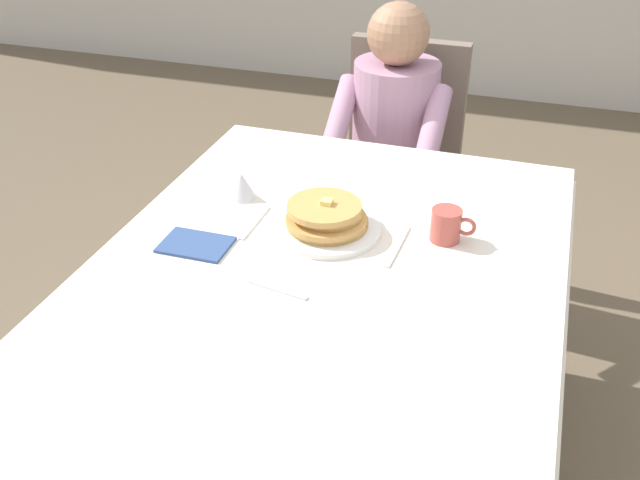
{
  "coord_description": "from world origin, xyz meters",
  "views": [
    {
      "loc": [
        0.44,
        -1.36,
        1.7
      ],
      "look_at": [
        -0.02,
        0.05,
        0.79
      ],
      "focal_mm": 41.16,
      "sensor_mm": 36.0,
      "label": 1
    }
  ],
  "objects_px": {
    "chair_diner": "(399,151)",
    "fork_left_of_plate": "(255,222)",
    "dining_table_main": "(322,302)",
    "spoon_near_edge": "(278,290)",
    "syrup_pitcher": "(242,186)",
    "diner_person": "(392,133)",
    "breakfast_stack": "(327,216)",
    "plate_breakfast": "(327,228)",
    "knife_right_of_plate": "(398,246)",
    "cup_coffee": "(447,225)"
  },
  "relations": [
    {
      "from": "chair_diner",
      "to": "fork_left_of_plate",
      "type": "xyz_separation_m",
      "value": [
        -0.17,
        -1.01,
        0.21
      ]
    },
    {
      "from": "chair_diner",
      "to": "dining_table_main",
      "type": "bearing_deg",
      "value": 93.24
    },
    {
      "from": "spoon_near_edge",
      "to": "fork_left_of_plate",
      "type": "bearing_deg",
      "value": 131.84
    },
    {
      "from": "dining_table_main",
      "to": "fork_left_of_plate",
      "type": "xyz_separation_m",
      "value": [
        -0.23,
        0.16,
        0.09
      ]
    },
    {
      "from": "chair_diner",
      "to": "syrup_pitcher",
      "type": "xyz_separation_m",
      "value": [
        -0.26,
        -0.89,
        0.25
      ]
    },
    {
      "from": "diner_person",
      "to": "breakfast_stack",
      "type": "relative_size",
      "value": 5.12
    },
    {
      "from": "plate_breakfast",
      "to": "fork_left_of_plate",
      "type": "relative_size",
      "value": 1.56
    },
    {
      "from": "plate_breakfast",
      "to": "knife_right_of_plate",
      "type": "bearing_deg",
      "value": -6.01
    },
    {
      "from": "dining_table_main",
      "to": "chair_diner",
      "type": "relative_size",
      "value": 1.64
    },
    {
      "from": "dining_table_main",
      "to": "chair_diner",
      "type": "distance_m",
      "value": 1.18
    },
    {
      "from": "cup_coffee",
      "to": "fork_left_of_plate",
      "type": "distance_m",
      "value": 0.49
    },
    {
      "from": "plate_breakfast",
      "to": "diner_person",
      "type": "bearing_deg",
      "value": 91.48
    },
    {
      "from": "diner_person",
      "to": "spoon_near_edge",
      "type": "xyz_separation_m",
      "value": [
        -0.0,
        -1.12,
        0.07
      ]
    },
    {
      "from": "breakfast_stack",
      "to": "cup_coffee",
      "type": "distance_m",
      "value": 0.3
    },
    {
      "from": "plate_breakfast",
      "to": "knife_right_of_plate",
      "type": "distance_m",
      "value": 0.19
    },
    {
      "from": "plate_breakfast",
      "to": "cup_coffee",
      "type": "xyz_separation_m",
      "value": [
        0.3,
        0.05,
        0.03
      ]
    },
    {
      "from": "chair_diner",
      "to": "diner_person",
      "type": "xyz_separation_m",
      "value": [
        -0.0,
        -0.16,
        0.14
      ]
    },
    {
      "from": "dining_table_main",
      "to": "cup_coffee",
      "type": "height_order",
      "value": "cup_coffee"
    },
    {
      "from": "breakfast_stack",
      "to": "chair_diner",
      "type": "bearing_deg",
      "value": 91.22
    },
    {
      "from": "chair_diner",
      "to": "syrup_pitcher",
      "type": "bearing_deg",
      "value": 74.02
    },
    {
      "from": "breakfast_stack",
      "to": "diner_person",
      "type": "bearing_deg",
      "value": 91.45
    },
    {
      "from": "plate_breakfast",
      "to": "fork_left_of_plate",
      "type": "xyz_separation_m",
      "value": [
        -0.19,
        -0.02,
        -0.01
      ]
    },
    {
      "from": "plate_breakfast",
      "to": "spoon_near_edge",
      "type": "bearing_deg",
      "value": -95.19
    },
    {
      "from": "diner_person",
      "to": "fork_left_of_plate",
      "type": "height_order",
      "value": "diner_person"
    },
    {
      "from": "fork_left_of_plate",
      "to": "cup_coffee",
      "type": "bearing_deg",
      "value": -81.01
    },
    {
      "from": "dining_table_main",
      "to": "spoon_near_edge",
      "type": "distance_m",
      "value": 0.16
    },
    {
      "from": "cup_coffee",
      "to": "knife_right_of_plate",
      "type": "xyz_separation_m",
      "value": [
        -0.11,
        -0.07,
        -0.04
      ]
    },
    {
      "from": "knife_right_of_plate",
      "to": "fork_left_of_plate",
      "type": "bearing_deg",
      "value": 92.43
    },
    {
      "from": "breakfast_stack",
      "to": "spoon_near_edge",
      "type": "relative_size",
      "value": 1.46
    },
    {
      "from": "dining_table_main",
      "to": "cup_coffee",
      "type": "relative_size",
      "value": 13.49
    },
    {
      "from": "diner_person",
      "to": "knife_right_of_plate",
      "type": "xyz_separation_m",
      "value": [
        0.21,
        -0.86,
        0.07
      ]
    },
    {
      "from": "cup_coffee",
      "to": "spoon_near_edge",
      "type": "distance_m",
      "value": 0.47
    },
    {
      "from": "cup_coffee",
      "to": "plate_breakfast",
      "type": "bearing_deg",
      "value": -170.19
    },
    {
      "from": "cup_coffee",
      "to": "knife_right_of_plate",
      "type": "bearing_deg",
      "value": -146.19
    },
    {
      "from": "chair_diner",
      "to": "spoon_near_edge",
      "type": "distance_m",
      "value": 1.29
    },
    {
      "from": "diner_person",
      "to": "spoon_near_edge",
      "type": "distance_m",
      "value": 1.12
    },
    {
      "from": "breakfast_stack",
      "to": "cup_coffee",
      "type": "bearing_deg",
      "value": 10.02
    },
    {
      "from": "diner_person",
      "to": "syrup_pitcher",
      "type": "xyz_separation_m",
      "value": [
        -0.26,
        -0.74,
        0.11
      ]
    },
    {
      "from": "syrup_pitcher",
      "to": "diner_person",
      "type": "bearing_deg",
      "value": 70.86
    },
    {
      "from": "chair_diner",
      "to": "fork_left_of_plate",
      "type": "bearing_deg",
      "value": 80.55
    },
    {
      "from": "cup_coffee",
      "to": "breakfast_stack",
      "type": "bearing_deg",
      "value": -169.98
    },
    {
      "from": "knife_right_of_plate",
      "to": "diner_person",
      "type": "bearing_deg",
      "value": 16.33
    },
    {
      "from": "dining_table_main",
      "to": "fork_left_of_plate",
      "type": "relative_size",
      "value": 8.47
    },
    {
      "from": "chair_diner",
      "to": "fork_left_of_plate",
      "type": "distance_m",
      "value": 1.05
    },
    {
      "from": "knife_right_of_plate",
      "to": "chair_diner",
      "type": "bearing_deg",
      "value": 14.25
    },
    {
      "from": "diner_person",
      "to": "knife_right_of_plate",
      "type": "bearing_deg",
      "value": 103.89
    },
    {
      "from": "dining_table_main",
      "to": "cup_coffee",
      "type": "distance_m",
      "value": 0.37
    },
    {
      "from": "diner_person",
      "to": "cup_coffee",
      "type": "bearing_deg",
      "value": 112.07
    },
    {
      "from": "spoon_near_edge",
      "to": "diner_person",
      "type": "bearing_deg",
      "value": 99.69
    },
    {
      "from": "breakfast_stack",
      "to": "syrup_pitcher",
      "type": "distance_m",
      "value": 0.29
    }
  ]
}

